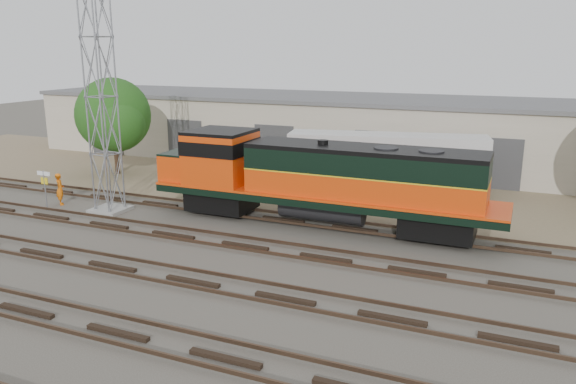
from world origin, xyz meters
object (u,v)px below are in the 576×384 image
at_px(locomotive, 316,178).
at_px(signal_tower, 102,101).
at_px(worker, 60,189).
at_px(semi_trailer, 391,157).

bearing_deg(locomotive, signal_tower, -169.47).
bearing_deg(worker, semi_trailer, -111.24).
height_order(worker, semi_trailer, semi_trailer).
bearing_deg(semi_trailer, locomotive, -115.23).
relative_size(locomotive, signal_tower, 1.45).
height_order(locomotive, worker, locomotive).
relative_size(worker, semi_trailer, 0.15).
xyz_separation_m(locomotive, semi_trailer, (2.02, 8.17, -0.14)).
relative_size(signal_tower, worker, 6.72).
bearing_deg(semi_trailer, worker, -160.53).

